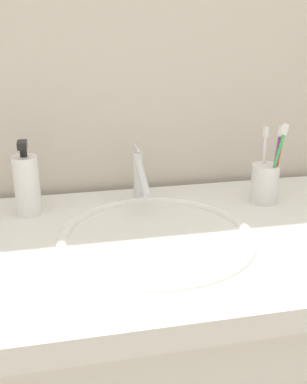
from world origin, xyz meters
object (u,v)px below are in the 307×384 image
Objects in this scene: toothbrush_red at (278,159)px; soap_dispenser at (27,184)px; faucet at (140,176)px; toothbrush_cup at (264,184)px; toothbrush_white at (264,159)px; toothbrush_purple at (276,159)px; toothbrush_green at (276,159)px.

toothbrush_red is 1.08× the size of soap_dispenser.
faucet is 0.90× the size of soap_dispenser.
toothbrush_red is at bearing -36.27° from toothbrush_cup.
toothbrush_white is 0.57m from soap_dispenser.
toothbrush_white reaches higher than soap_dispenser.
toothbrush_red is at bearing -5.66° from soap_dispenser.
toothbrush_cup is at bearing 143.73° from toothbrush_red.
soap_dispenser is at bearing 175.69° from toothbrush_cup.
toothbrush_white is at bearing 127.16° from toothbrush_purple.
faucet is 0.31m from toothbrush_white.
toothbrush_white is 1.01× the size of soap_dispenser.
toothbrush_purple is at bearing -11.95° from faucet.
toothbrush_red is 0.01m from toothbrush_purple.
toothbrush_green is 1.07× the size of toothbrush_purple.
soap_dispenser is (-0.59, 0.06, -0.04)m from toothbrush_red.
toothbrush_cup is at bearing 153.05° from toothbrush_purple.
toothbrush_purple is at bearing -5.09° from soap_dispenser.
soap_dispenser is at bearing -176.62° from faucet.
soap_dispenser is (-0.58, 0.07, -0.04)m from toothbrush_green.
toothbrush_cup is 0.51× the size of toothbrush_purple.
toothbrush_red is 0.59m from soap_dispenser.
faucet is 0.84× the size of toothbrush_red.
soap_dispenser is (-0.57, 0.04, 0.02)m from toothbrush_cup.
toothbrush_red is at bearing -55.29° from toothbrush_white.
soap_dispenser reaches higher than toothbrush_cup.
toothbrush_green is 0.02m from toothbrush_purple.
toothbrush_green reaches higher than toothbrush_cup.
toothbrush_green is (0.31, -0.08, 0.05)m from faucet.
toothbrush_green reaches higher than toothbrush_white.
toothbrush_red is (0.01, 0.01, -0.00)m from toothbrush_green.
toothbrush_red is (0.32, -0.07, 0.04)m from faucet.
toothbrush_cup is 0.53× the size of toothbrush_white.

